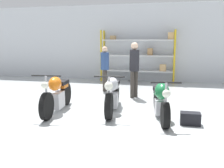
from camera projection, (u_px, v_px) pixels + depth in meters
The scene contains 9 objects.
ground_plane at pixel (109, 113), 6.58m from camera, with size 30.00×30.00×0.00m, color #B2B7B7.
back_wall at pixel (138, 43), 11.83m from camera, with size 30.00×0.08×3.60m.
shelving_rack at pixel (140, 55), 11.53m from camera, with size 3.43×0.63×2.38m.
motorcycle_orange at pixel (57, 94), 6.60m from camera, with size 0.72×2.12×1.08m.
motorcycle_silver at pixel (113, 94), 6.68m from camera, with size 0.74×2.19×1.05m.
motorcycle_green at pixel (161, 100), 6.06m from camera, with size 0.68×2.07×1.01m.
person_browsing at pixel (105, 65), 9.33m from camera, with size 0.34×0.34×1.68m.
person_near_rack at pixel (134, 65), 8.22m from camera, with size 0.44×0.44×1.83m.
toolbox at pixel (190, 119), 5.61m from camera, with size 0.44×0.26×0.28m.
Camera 1 is at (1.53, -6.18, 1.84)m, focal length 40.00 mm.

